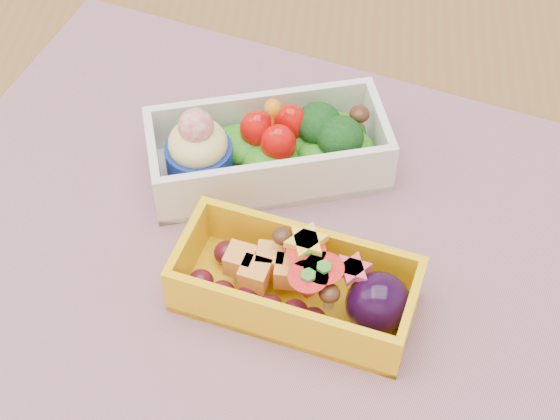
# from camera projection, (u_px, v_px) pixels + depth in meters

# --- Properties ---
(table) EXTENTS (1.20, 0.80, 0.75)m
(table) POSITION_uv_depth(u_px,v_px,m) (232.00, 359.00, 0.67)
(table) COLOR brown
(table) RESTS_ON ground
(placemat) EXTENTS (0.62, 0.54, 0.00)m
(placemat) POSITION_uv_depth(u_px,v_px,m) (269.00, 249.00, 0.61)
(placemat) COLOR #A16F82
(placemat) RESTS_ON table
(bento_white) EXTENTS (0.19, 0.12, 0.07)m
(bento_white) POSITION_uv_depth(u_px,v_px,m) (267.00, 149.00, 0.64)
(bento_white) COLOR white
(bento_white) RESTS_ON placemat
(bento_yellow) EXTENTS (0.17, 0.10, 0.05)m
(bento_yellow) POSITION_uv_depth(u_px,v_px,m) (301.00, 285.00, 0.56)
(bento_yellow) COLOR yellow
(bento_yellow) RESTS_ON placemat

